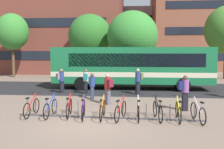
{
  "coord_description": "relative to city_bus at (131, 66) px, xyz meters",
  "views": [
    {
      "loc": [
        1.78,
        -9.72,
        2.88
      ],
      "look_at": [
        0.48,
        4.56,
        1.55
      ],
      "focal_mm": 39.74,
      "sensor_mm": 36.0,
      "label": 1
    }
  ],
  "objects": [
    {
      "name": "ground",
      "position": [
        -1.49,
        -9.43,
        -1.78
      ],
      "size": [
        200.0,
        200.0,
        0.0
      ],
      "primitive_type": "plane",
      "color": "#7A6656"
    },
    {
      "name": "bus_lane_asphalt",
      "position": [
        -1.49,
        -0.0,
        -1.77
      ],
      "size": [
        80.0,
        7.2,
        0.01
      ],
      "primitive_type": "cube",
      "color": "#232326",
      "rests_on": "ground"
    },
    {
      "name": "city_bus",
      "position": [
        0.0,
        0.0,
        0.0
      ],
      "size": [
        12.04,
        2.64,
        3.2
      ],
      "rotation": [
        0.0,
        0.0,
        3.14
      ],
      "color": "#196B3D",
      "rests_on": "ground"
    },
    {
      "name": "bike_rack",
      "position": [
        -0.68,
        -8.74,
        -1.68
      ],
      "size": [
        7.88,
        0.37,
        0.7
      ],
      "rotation": [
        0.0,
        0.0,
        -0.04
      ],
      "color": "#47474C",
      "rests_on": "ground"
    },
    {
      "name": "parked_bicycle_red_0",
      "position": [
        -4.28,
        -8.64,
        -1.39
      ],
      "size": [
        0.52,
        1.72,
        0.99
      ],
      "rotation": [
        0.0,
        0.0,
        1.57
      ],
      "color": "black",
      "rests_on": "ground"
    },
    {
      "name": "parked_bicycle_blue_1",
      "position": [
        -3.4,
        -8.69,
        -1.39
      ],
      "size": [
        0.52,
        1.72,
        0.99
      ],
      "rotation": [
        0.0,
        0.0,
        1.55
      ],
      "color": "black",
      "rests_on": "ground"
    },
    {
      "name": "parked_bicycle_red_2",
      "position": [
        -2.59,
        -8.56,
        -1.39
      ],
      "size": [
        0.52,
        1.72,
        0.99
      ],
      "rotation": [
        0.0,
        0.0,
        1.7
      ],
      "color": "black",
      "rests_on": "ground"
    },
    {
      "name": "parked_bicycle_purple_3",
      "position": [
        -1.9,
        -8.81,
        -1.39
      ],
      "size": [
        0.52,
        1.71,
        0.99
      ],
      "rotation": [
        0.0,
        0.0,
        1.71
      ],
      "color": "black",
      "rests_on": "ground"
    },
    {
      "name": "parked_bicycle_orange_4",
      "position": [
        -1.07,
        -8.78,
        -1.39
      ],
      "size": [
        0.52,
        1.72,
        0.99
      ],
      "rotation": [
        0.0,
        0.0,
        1.57
      ],
      "color": "black",
      "rests_on": "ground"
    },
    {
      "name": "parked_bicycle_red_5",
      "position": [
        -0.28,
        -8.87,
        -1.39
      ],
      "size": [
        0.58,
        1.69,
        0.99
      ],
      "rotation": [
        0.0,
        0.0,
        1.34
      ],
      "color": "black",
      "rests_on": "ground"
    },
    {
      "name": "parked_bicycle_white_6",
      "position": [
        0.46,
        -8.76,
        -1.39
      ],
      "size": [
        0.52,
        1.72,
        0.99
      ],
      "rotation": [
        0.0,
        0.0,
        1.58
      ],
      "color": "black",
      "rests_on": "ground"
    },
    {
      "name": "parked_bicycle_black_7",
      "position": [
        1.28,
        -8.75,
        -1.39
      ],
      "size": [
        0.52,
        1.71,
        0.99
      ],
      "rotation": [
        0.0,
        0.0,
        1.71
      ],
      "color": "black",
      "rests_on": "ground"
    },
    {
      "name": "parked_bicycle_yellow_8",
      "position": [
        2.13,
        -8.8,
        -1.39
      ],
      "size": [
        0.52,
        1.72,
        0.99
      ],
      "rotation": [
        0.0,
        0.0,
        1.53
      ],
      "color": "black",
      "rests_on": "ground"
    },
    {
      "name": "parked_bicycle_silver_9",
      "position": [
        2.9,
        -8.88,
        -1.39
      ],
      "size": [
        0.52,
        1.72,
        0.99
      ],
      "rotation": [
        0.0,
        0.0,
        1.68
      ],
      "color": "black",
      "rests_on": "ground"
    },
    {
      "name": "commuter_navy_pack_0",
      "position": [
        2.71,
        -7.03,
        -0.76
      ],
      "size": [
        0.57,
        0.4,
        1.75
      ],
      "rotation": [
        0.0,
        0.0,
        0.19
      ],
      "color": "black",
      "rests_on": "ground"
    },
    {
      "name": "commuter_red_pack_2",
      "position": [
        -2.25,
        -4.55,
        -0.86
      ],
      "size": [
        0.43,
        0.58,
        1.6
      ],
      "rotation": [
        0.0,
        0.0,
        4.98
      ],
      "color": "#2D3851",
      "rests_on": "ground"
    },
    {
      "name": "commuter_olive_pack_3",
      "position": [
        0.55,
        -2.65,
        -0.77
      ],
      "size": [
        0.61,
        0.53,
        1.75
      ],
      "rotation": [
        0.0,
        0.0,
        3.67
      ],
      "color": "black",
      "rests_on": "ground"
    },
    {
      "name": "commuter_teal_pack_4",
      "position": [
        -3.01,
        -2.67,
        -0.8
      ],
      "size": [
        0.37,
        0.55,
        1.69
      ],
      "rotation": [
        0.0,
        0.0,
        1.67
      ],
      "color": "black",
      "rests_on": "ground"
    },
    {
      "name": "commuter_grey_pack_5",
      "position": [
        -4.79,
        -2.45,
        -0.81
      ],
      "size": [
        0.6,
        0.57,
        1.68
      ],
      "rotation": [
        0.0,
        0.0,
        0.71
      ],
      "color": "black",
      "rests_on": "ground"
    },
    {
      "name": "commuter_maroon_pack_6",
      "position": [
        -1.13,
        -5.98,
        -0.8
      ],
      "size": [
        0.58,
        0.59,
        1.69
      ],
      "rotation": [
        0.0,
        0.0,
        2.32
      ],
      "color": "#565660",
      "rests_on": "ground"
    },
    {
      "name": "street_tree_0",
      "position": [
        -4.69,
        8.43,
        2.85
      ],
      "size": [
        4.8,
        4.8,
        7.03
      ],
      "color": "brown",
      "rests_on": "ground"
    },
    {
      "name": "street_tree_1",
      "position": [
        -13.25,
        7.46,
        3.27
      ],
      "size": [
        3.57,
        3.57,
        7.08
      ],
      "color": "brown",
      "rests_on": "ground"
    },
    {
      "name": "street_tree_3",
      "position": [
        0.05,
        5.9,
        2.68
      ],
      "size": [
        5.04,
        5.04,
        6.92
      ],
      "color": "brown",
      "rests_on": "ground"
    },
    {
      "name": "building_left_wing",
      "position": [
        -13.48,
        17.26,
        8.18
      ],
      "size": [
        23.6,
        13.72,
        19.92
      ],
      "color": "brown",
      "rests_on": "ground"
    },
    {
      "name": "building_right_wing",
      "position": [
        14.44,
        23.8,
        9.06
      ],
      "size": [
        22.42,
        13.74,
        21.68
      ],
      "color": "brown",
      "rests_on": "ground"
    },
    {
      "name": "building_centre_block",
      "position": [
        -1.35,
        28.92,
        3.52
      ],
      "size": [
        16.7,
        10.08,
        10.59
      ],
      "color": "gray",
      "rests_on": "ground"
    }
  ]
}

